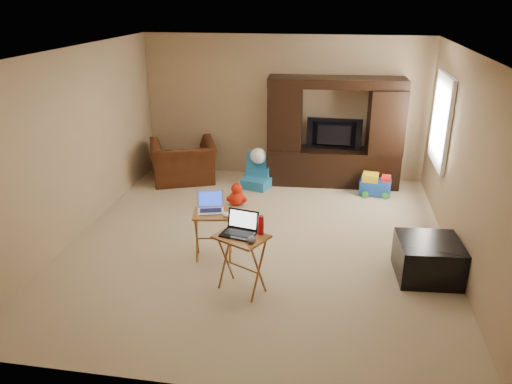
% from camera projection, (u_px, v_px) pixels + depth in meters
% --- Properties ---
extents(floor, '(5.50, 5.50, 0.00)m').
position_uv_depth(floor, '(258.00, 241.00, 6.78)').
color(floor, '#CFB78F').
rests_on(floor, ground).
extents(ceiling, '(5.50, 5.50, 0.00)m').
position_uv_depth(ceiling, '(259.00, 51.00, 5.85)').
color(ceiling, silver).
rests_on(ceiling, ground).
extents(wall_back, '(5.00, 0.00, 5.00)m').
position_uv_depth(wall_back, '(284.00, 108.00, 8.83)').
color(wall_back, tan).
rests_on(wall_back, ground).
extents(wall_front, '(5.00, 0.00, 5.00)m').
position_uv_depth(wall_front, '(201.00, 260.00, 3.80)').
color(wall_front, tan).
rests_on(wall_front, ground).
extents(wall_left, '(0.00, 5.50, 5.50)m').
position_uv_depth(wall_left, '(75.00, 144.00, 6.70)').
color(wall_left, tan).
rests_on(wall_left, ground).
extents(wall_right, '(0.00, 5.50, 5.50)m').
position_uv_depth(wall_right, '(466.00, 164.00, 5.93)').
color(wall_right, tan).
rests_on(wall_right, ground).
extents(window_pane, '(0.00, 1.20, 1.20)m').
position_uv_depth(window_pane, '(443.00, 121.00, 7.30)').
color(window_pane, white).
rests_on(window_pane, ground).
extents(window_frame, '(0.06, 1.14, 1.34)m').
position_uv_depth(window_frame, '(441.00, 121.00, 7.30)').
color(window_frame, white).
rests_on(window_frame, ground).
extents(entertainment_center, '(2.29, 0.69, 1.85)m').
position_uv_depth(entertainment_center, '(334.00, 132.00, 8.51)').
color(entertainment_center, black).
rests_on(entertainment_center, floor).
extents(television, '(0.94, 0.14, 0.54)m').
position_uv_depth(television, '(334.00, 135.00, 8.48)').
color(television, black).
rests_on(television, entertainment_center).
extents(recliner, '(1.39, 1.31, 0.72)m').
position_uv_depth(recliner, '(183.00, 162.00, 8.83)').
color(recliner, '#461E0F').
rests_on(recliner, floor).
extents(child_rocker, '(0.57, 0.61, 0.59)m').
position_uv_depth(child_rocker, '(257.00, 171.00, 8.56)').
color(child_rocker, '#1C689A').
rests_on(child_rocker, floor).
extents(plush_toy, '(0.34, 0.28, 0.37)m').
position_uv_depth(plush_toy, '(237.00, 194.00, 7.86)').
color(plush_toy, red).
rests_on(plush_toy, floor).
extents(push_toy, '(0.55, 0.43, 0.38)m').
position_uv_depth(push_toy, '(375.00, 184.00, 8.27)').
color(push_toy, blue).
rests_on(push_toy, floor).
extents(ottoman, '(0.77, 0.77, 0.46)m').
position_uv_depth(ottoman, '(428.00, 259.00, 5.86)').
color(ottoman, black).
rests_on(ottoman, floor).
extents(tray_table_left, '(0.53, 0.46, 0.62)m').
position_uv_depth(tray_table_left, '(213.00, 235.00, 6.25)').
color(tray_table_left, '#A26227').
rests_on(tray_table_left, floor).
extents(tray_table_right, '(0.66, 0.61, 0.68)m').
position_uv_depth(tray_table_right, '(242.00, 263.00, 5.54)').
color(tray_table_right, '#AB6729').
rests_on(tray_table_right, floor).
extents(laptop_left, '(0.38, 0.34, 0.24)m').
position_uv_depth(laptop_left, '(210.00, 203.00, 6.13)').
color(laptop_left, silver).
rests_on(laptop_left, tray_table_left).
extents(laptop_right, '(0.41, 0.36, 0.24)m').
position_uv_depth(laptop_right, '(238.00, 225.00, 5.39)').
color(laptop_right, black).
rests_on(laptop_right, tray_table_right).
extents(mouse_left, '(0.11, 0.14, 0.05)m').
position_uv_depth(mouse_left, '(226.00, 214.00, 6.04)').
color(mouse_left, white).
rests_on(mouse_left, tray_table_left).
extents(mouse_right, '(0.10, 0.15, 0.06)m').
position_uv_depth(mouse_right, '(251.00, 239.00, 5.27)').
color(mouse_right, '#45444A').
rests_on(mouse_right, tray_table_right).
extents(water_bottle, '(0.07, 0.07, 0.21)m').
position_uv_depth(water_bottle, '(261.00, 225.00, 5.42)').
color(water_bottle, red).
rests_on(water_bottle, tray_table_right).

